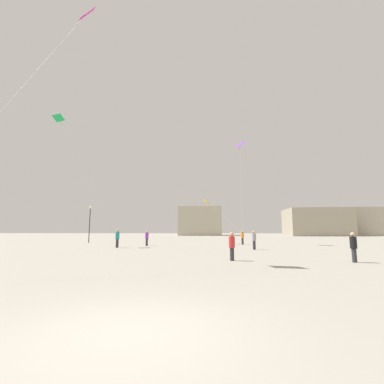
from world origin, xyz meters
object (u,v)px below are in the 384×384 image
Objects in this scene: person_in_orange at (242,237)px; building_right_hall at (369,222)px; person_in_purple at (147,237)px; kite_emerald_delta at (60,121)px; building_centre_hall at (316,222)px; person_in_teal at (117,238)px; person_in_black at (354,246)px; kite_violet_delta at (240,146)px; lamppost_east at (90,218)px; person_in_grey at (254,239)px; kite_magenta_delta at (84,16)px; building_left_hall at (201,221)px; person_in_red at (232,245)px; kite_amber_diamond at (207,202)px.

building_right_hall is (47.41, 57.09, 3.50)m from person_in_orange.
building_right_hall is at bearing -96.76° from person_in_purple.
building_centre_hall is (50.42, 59.38, -9.90)m from kite_emerald_delta.
person_in_purple is at bearing 103.50° from person_in_teal.
kite_violet_delta is at bearing -53.76° from person_in_black.
person_in_teal is 15.18m from kite_emerald_delta.
person_in_purple is at bearing -36.63° from lamppost_east.
person_in_grey is 21.23m from kite_magenta_delta.
building_left_hall is 36.64m from building_centre_hall.
person_in_red is 0.09× the size of building_right_hall.
person_in_purple is 9.76m from kite_amber_diamond.
person_in_orange is 74.29m from building_right_hall.
building_left_hall is at bearing -57.80° from person_in_black.
kite_magenta_delta reaches higher than person_in_grey.
kite_emerald_delta is 93.23m from building_right_hall.
kite_amber_diamond is 0.27× the size of building_centre_hall.
lamppost_east is (-50.33, -50.28, -0.72)m from building_centre_hall.
person_in_purple is at bearing 10.20° from kite_emerald_delta.
kite_amber_diamond reaches higher than person_in_teal.
person_in_purple is 0.93× the size of person_in_teal.
person_in_grey is at bearing 41.56° from kite_magenta_delta.
person_in_purple is at bearing 81.93° from person_in_orange.
building_right_hall reaches higher than kite_amber_diamond.
building_centre_hall is (36.00, -6.82, -0.54)m from building_left_hall.
person_in_purple reaches higher than person_in_orange.
person_in_orange is 0.99× the size of person_in_grey.
building_centre_hall is (29.42, 54.02, -8.35)m from kite_violet_delta.
person_in_purple is 12.51m from lamppost_east.
building_centre_hall is at bearing 61.43° from kite_violet_delta.
person_in_grey is (11.03, -5.21, -0.01)m from person_in_purple.
lamppost_east reaches higher than person_in_teal.
person_in_red is 0.12× the size of kite_emerald_delta.
kite_amber_diamond is at bearing 23.18° from kite_emerald_delta.
person_in_teal is 13.25m from kite_amber_diamond.
kite_emerald_delta is 0.74× the size of building_centre_hall.
kite_emerald_delta is 68.40m from building_left_hall.
person_in_purple is 0.15× the size of kite_violet_delta.
person_in_teal is 15.46m from person_in_red.
person_in_black is 31.00m from kite_emerald_delta.
building_left_hall is at bearing -56.86° from person_in_purple.
kite_violet_delta is 74.76m from building_right_hall.
kite_amber_diamond is (-1.46, 19.87, 4.59)m from person_in_red.
person_in_grey is 0.33× the size of lamppost_east.
person_in_red is at bearing 144.53° from person_in_orange.
lamppost_east is at bearing 111.40° from kite_magenta_delta.
person_in_orange is 18.43m from person_in_red.
kite_violet_delta is at bearing -98.33° from person_in_red.
person_in_orange is 0.14× the size of kite_violet_delta.
kite_magenta_delta is at bearing 124.15° from person_in_purple.
person_in_red is at bearing 2.32° from person_in_teal.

